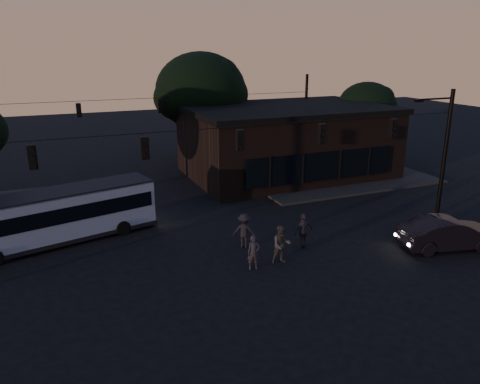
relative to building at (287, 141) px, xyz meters
name	(u,v)px	position (x,y,z in m)	size (l,w,h in m)	color
ground	(276,284)	(-9.00, -15.97, -2.71)	(120.00, 120.00, 0.00)	black
sidewalk_far_right	(331,175)	(3.00, -1.97, -2.63)	(14.00, 10.00, 0.15)	black
building	(287,141)	(0.00, 0.00, 0.00)	(15.40, 10.41, 5.40)	black
tree_behind	(201,91)	(-5.00, 6.03, 3.48)	(7.60, 7.60, 9.43)	black
tree_right	(367,107)	(9.00, 2.03, 1.93)	(5.20, 5.20, 6.86)	black
signal_rig_near	(240,163)	(-9.00, -11.97, 1.74)	(26.24, 0.30, 7.50)	black
signal_rig_far	(161,121)	(-9.00, 4.03, 1.50)	(26.24, 0.30, 7.50)	black
bus	(60,214)	(-17.22, -7.53, -1.16)	(10.08, 4.58, 2.76)	#7F8AA1
car	(449,233)	(0.67, -15.98, -1.90)	(1.71, 4.90, 1.62)	black
pedestrian_a	(254,253)	(-9.29, -14.27, -1.90)	(0.59, 0.38, 1.61)	black
pedestrian_b	(281,245)	(-7.84, -14.22, -1.78)	(0.91, 0.71, 1.86)	#32322D
pedestrian_c	(304,231)	(-6.04, -13.16, -1.78)	(1.09, 0.45, 1.85)	#2B2831
pedestrian_d	(244,231)	(-8.72, -11.86, -1.82)	(1.15, 0.66, 1.78)	black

